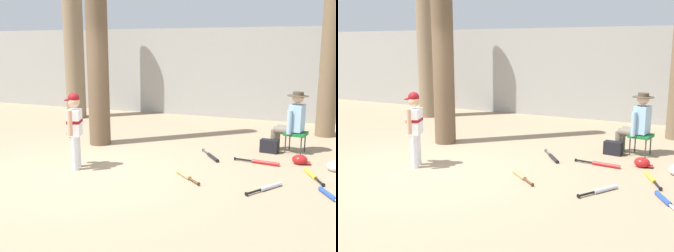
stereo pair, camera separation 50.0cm
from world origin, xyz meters
TOP-DOWN VIEW (x-y plane):
  - ground_plane at (0.00, 0.00)m, footprint 60.00×60.00m
  - concrete_back_wall at (0.00, 6.13)m, footprint 18.00×0.36m
  - tree_near_player at (-0.81, 1.81)m, footprint 0.59×0.59m
  - tree_behind_spectator at (3.63, 4.43)m, footprint 0.68×0.68m
  - young_ballplayer at (-0.28, 0.14)m, footprint 0.46×0.56m
  - folding_stool at (3.12, 2.64)m, footprint 0.46×0.46m
  - seated_spectator at (3.02, 2.65)m, footprint 0.68×0.54m
  - handbag_beside_stool at (2.65, 2.43)m, footprint 0.36×0.22m
  - tree_far_left at (-3.15, 4.35)m, footprint 0.78×0.78m
  - bat_wood_tan at (1.63, 0.36)m, footprint 0.57×0.54m
  - bat_yellow_trainer at (3.51, 1.16)m, footprint 0.36×0.75m
  - bat_blue_youth at (3.79, 0.28)m, footprint 0.41×0.71m
  - bat_black_composite at (1.72, 1.61)m, footprint 0.53×0.70m
  - bat_aluminum_silver at (2.94, 0.30)m, footprint 0.45×0.67m
  - bat_red_barrel at (2.65, 1.57)m, footprint 0.82×0.16m
  - batting_helmet_red at (3.28, 1.83)m, footprint 0.31×0.24m
  - batting_helmet_white at (3.86, 1.62)m, footprint 0.32×0.25m

SIDE VIEW (x-z plane):
  - ground_plane at x=0.00m, z-range 0.00..0.00m
  - bat_wood_tan at x=1.63m, z-range 0.00..0.07m
  - bat_blue_youth at x=3.79m, z-range 0.00..0.07m
  - bat_black_composite at x=1.72m, z-range 0.00..0.07m
  - bat_aluminum_silver at x=2.94m, z-range 0.00..0.07m
  - bat_red_barrel at x=2.65m, z-range 0.00..0.07m
  - bat_yellow_trainer at x=3.51m, z-range 0.00..0.07m
  - batting_helmet_red at x=3.28m, z-range -0.01..0.17m
  - batting_helmet_white at x=3.86m, z-range -0.01..0.17m
  - handbag_beside_stool at x=2.65m, z-range 0.00..0.26m
  - folding_stool at x=3.12m, z-range 0.16..0.57m
  - seated_spectator at x=3.02m, z-range 0.04..1.24m
  - young_ballplayer at x=-0.28m, z-range 0.09..1.40m
  - concrete_back_wall at x=0.00m, z-range 0.00..2.57m
  - tree_behind_spectator at x=3.63m, z-range -0.34..3.86m
  - tree_far_left at x=-3.15m, z-range -0.38..5.11m
  - tree_near_player at x=-0.81m, z-range -0.28..6.07m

